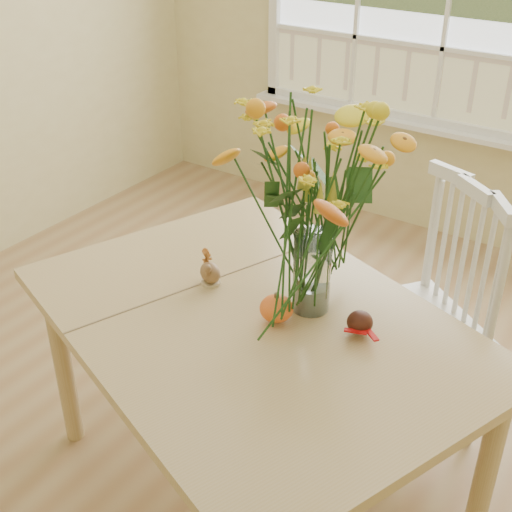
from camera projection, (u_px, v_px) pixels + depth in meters
The scene contains 8 objects.
floor at pixel (212, 434), 2.86m from camera, with size 4.00×4.50×0.01m, color #A37A4F.
wall_back at pixel (450, 11), 3.79m from camera, with size 4.00×0.02×2.70m, color #D5C788.
dining_table at pixel (253, 340), 2.25m from camera, with size 1.77×1.52×0.80m.
windsor_chair at pixel (432, 304), 2.65m from camera, with size 0.67×0.67×1.05m.
flower_vase at pixel (316, 194), 2.05m from camera, with size 0.57×0.57×0.68m.
pumpkin at pixel (277, 310), 2.17m from camera, with size 0.11×0.11×0.08m, color #F05B1C.
turkey_figurine at pixel (210, 273), 2.36m from camera, with size 0.11×0.10×0.11m.
dark_gourd at pixel (360, 323), 2.11m from camera, with size 0.13×0.09×0.07m.
Camera 1 is at (1.33, -1.63, 2.08)m, focal length 48.00 mm.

